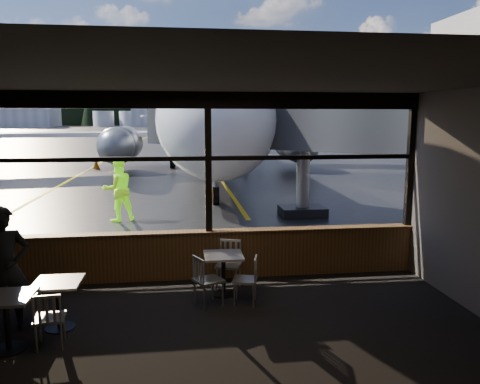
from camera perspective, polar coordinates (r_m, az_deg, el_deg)
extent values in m
plane|color=black|center=(128.64, -7.14, 7.51)|extent=(520.00, 520.00, 0.00)
cube|color=black|center=(6.38, -1.95, -19.22)|extent=(8.00, 6.00, 0.01)
cube|color=#38332D|center=(5.65, -2.15, 13.78)|extent=(8.00, 6.00, 0.04)
cube|color=#463D38|center=(2.94, 3.58, -16.66)|extent=(8.00, 0.04, 3.50)
cube|color=#4E3017|center=(9.00, -3.78, -7.70)|extent=(8.00, 0.28, 0.90)
cube|color=black|center=(8.63, -3.98, 11.09)|extent=(8.00, 0.18, 0.30)
cube|color=black|center=(8.66, -3.89, 3.47)|extent=(0.12, 0.12, 2.60)
cube|color=black|center=(9.73, 20.06, 3.54)|extent=(0.12, 0.12, 2.60)
cube|color=black|center=(8.65, -3.90, 4.12)|extent=(8.00, 0.10, 0.08)
imported|color=black|center=(7.46, -26.69, -8.45)|extent=(0.79, 0.68, 1.83)
imported|color=#BFF219|center=(14.33, -14.64, 0.31)|extent=(1.14, 1.05, 1.89)
cone|color=#FF4208|center=(17.69, -3.35, -0.16)|extent=(0.34, 0.34, 0.47)
cone|color=orange|center=(29.94, -17.12, 3.29)|extent=(0.41, 0.41, 0.57)
cylinder|color=silver|center=(192.87, -16.29, 8.56)|extent=(8.00, 8.00, 6.00)
cylinder|color=silver|center=(191.60, -13.30, 8.68)|extent=(8.00, 8.00, 6.00)
cylinder|color=silver|center=(190.84, -10.28, 8.78)|extent=(8.00, 8.00, 6.00)
cube|color=black|center=(218.63, -7.28, 9.63)|extent=(360.00, 3.00, 12.00)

